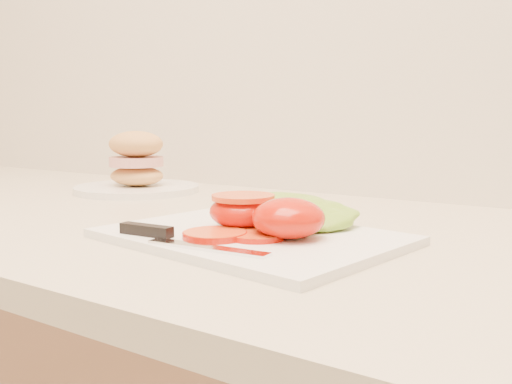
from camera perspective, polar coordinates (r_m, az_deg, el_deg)
The scene contains 9 objects.
cutting_board at distance 0.65m, azimuth -0.50°, elevation -4.50°, with size 0.32×0.23×0.01m, color white.
tomato_half_dome at distance 0.61m, azimuth 3.25°, elevation -2.62°, with size 0.08×0.08×0.04m, color red.
tomato_half_cut at distance 0.66m, azimuth -1.29°, elevation -1.80°, with size 0.08×0.08×0.04m.
tomato_slice_0 at distance 0.62m, azimuth -4.14°, elevation -4.27°, with size 0.07×0.07×0.01m, color orange.
tomato_slice_1 at distance 0.61m, azimuth 0.04°, elevation -4.39°, with size 0.06×0.06×0.01m, color orange.
lettuce_leaf_0 at distance 0.70m, azimuth 2.40°, elevation -1.92°, with size 0.16×0.11×0.03m, color #80BD32.
lettuce_leaf_1 at distance 0.68m, azimuth 5.23°, elevation -2.35°, with size 0.12×0.09×0.03m, color #80BD32.
knife at distance 0.61m, azimuth -8.73°, elevation -4.43°, with size 0.20×0.04×0.01m.
sandwich_plate at distance 1.08m, azimuth -11.85°, elevation 2.13°, with size 0.23×0.23×0.11m.
Camera 1 is at (0.18, 1.07, 1.07)m, focal length 40.00 mm.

